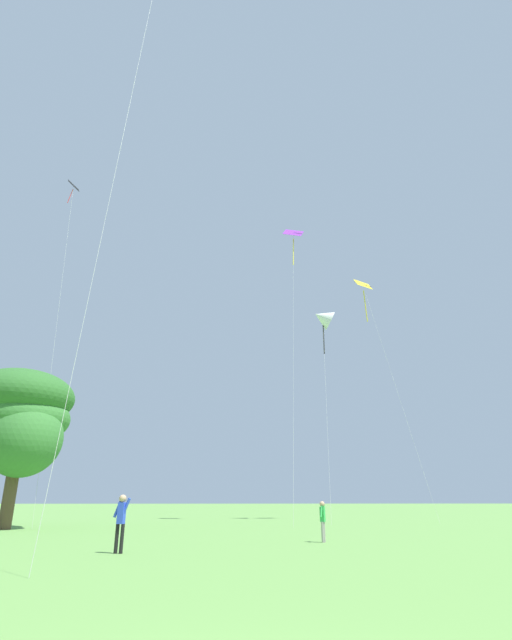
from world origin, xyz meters
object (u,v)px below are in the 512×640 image
object	(u,v)px
kite_white_distant	(323,318)
kite_purple_streamer	(293,244)
kite_black_large	(71,207)
person_in_blue_jacket	(323,517)
tree_right_cluster	(21,415)
person_far_back	(121,518)
kite_yellow_diamond	(365,296)

from	to	relation	value
kite_white_distant	kite_purple_streamer	size ratio (longest dim) A/B	0.72
kite_black_large	person_in_blue_jacket	size ratio (longest dim) A/B	17.41
tree_right_cluster	kite_black_large	bearing A→B (deg)	96.72
kite_white_distant	tree_right_cluster	world-z (taller)	kite_white_distant
kite_purple_streamer	person_in_blue_jacket	bearing A→B (deg)	-95.47
person_in_blue_jacket	person_far_back	size ratio (longest dim) A/B	0.88
tree_right_cluster	kite_yellow_diamond	bearing A→B (deg)	22.69
person_in_blue_jacket	kite_purple_streamer	bearing A→B (deg)	84.53
kite_white_distant	kite_purple_streamer	world-z (taller)	kite_purple_streamer
person_in_blue_jacket	tree_right_cluster	size ratio (longest dim) A/B	0.17
person_in_blue_jacket	tree_right_cluster	bearing A→B (deg)	149.52
kite_yellow_diamond	tree_right_cluster	bearing A→B (deg)	-157.31
kite_purple_streamer	person_in_blue_jacket	distance (m)	30.26
kite_black_large	kite_yellow_diamond	bearing A→B (deg)	14.21
kite_black_large	kite_purple_streamer	bearing A→B (deg)	14.25
person_in_blue_jacket	kite_white_distant	bearing A→B (deg)	77.44
kite_purple_streamer	person_far_back	distance (m)	34.00
kite_yellow_diamond	kite_white_distant	xyz separation A→B (m)	(-4.01, 0.97, -1.94)
tree_right_cluster	person_in_blue_jacket	bearing A→B (deg)	-30.48
kite_purple_streamer	kite_yellow_diamond	bearing A→B (deg)	14.12
kite_black_large	person_in_blue_jacket	xyz separation A→B (m)	(17.49, -14.15, -23.59)
kite_yellow_diamond	person_far_back	distance (m)	35.12
kite_purple_streamer	person_far_back	bearing A→B (deg)	-112.04
kite_yellow_diamond	person_in_blue_jacket	world-z (taller)	kite_yellow_diamond
kite_white_distant	person_in_blue_jacket	distance (m)	28.09
kite_white_distant	person_far_back	world-z (taller)	kite_white_distant
kite_yellow_diamond	tree_right_cluster	world-z (taller)	kite_yellow_diamond
kite_purple_streamer	kite_black_large	bearing A→B (deg)	-165.75
person_far_back	tree_right_cluster	distance (m)	17.75
person_in_blue_jacket	kite_yellow_diamond	bearing A→B (deg)	66.93
kite_yellow_diamond	person_in_blue_jacket	xyz separation A→B (m)	(-8.87, -20.82, -18.99)
kite_black_large	kite_white_distant	xyz separation A→B (m)	(22.34, 7.64, -6.55)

